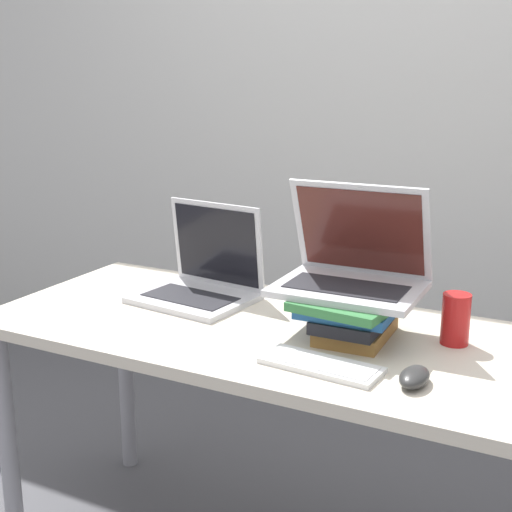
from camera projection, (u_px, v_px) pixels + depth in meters
The scene contains 8 objects.
wall_back at pixel (421, 64), 2.57m from camera, with size 8.00×0.05×2.70m.
desk at pixel (286, 360), 1.78m from camera, with size 1.55×0.64×0.71m.
laptop_left at pixel (201, 280), 2.00m from camera, with size 0.34×0.29×0.26m.
book_stack at pixel (353, 313), 1.70m from camera, with size 0.25×0.30×0.11m.
laptop_on_books at pixel (352, 269), 1.72m from camera, with size 0.35×0.27×0.26m.
wireless_keyboard at pixel (321, 365), 1.54m from camera, with size 0.27×0.12×0.01m.
mouse at pixel (414, 377), 1.45m from camera, with size 0.06×0.10×0.03m.
soda_can at pixel (456, 319), 1.66m from camera, with size 0.07×0.07×0.12m.
Camera 1 is at (0.70, -1.18, 1.33)m, focal length 50.00 mm.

